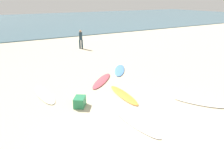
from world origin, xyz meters
TOP-DOWN VIEW (x-y plane):
  - ground_plane at (0.00, 0.00)m, footprint 120.00×120.00m
  - ocean_water at (0.00, 39.60)m, footprint 120.00×40.00m
  - surfboard_0 at (2.52, 6.42)m, footprint 1.86×2.27m
  - surfboard_1 at (0.71, 5.33)m, footprint 2.17×2.11m
  - surfboard_2 at (-2.40, 5.12)m, footprint 0.65×2.49m
  - surfboard_3 at (0.69, 3.18)m, footprint 0.71×2.44m
  - surfboard_4 at (3.03, 0.89)m, footprint 1.60×2.07m
  - surfboard_5 at (-0.26, 0.91)m, footprint 0.67×2.35m
  - beachgoer_near at (3.00, 13.41)m, footprint 0.38×0.38m
  - beach_cooler at (-1.45, 3.22)m, footprint 0.69×0.73m

SIDE VIEW (x-z plane):
  - ground_plane at x=0.00m, z-range 0.00..0.00m
  - surfboard_5 at x=-0.26m, z-range 0.00..0.06m
  - surfboard_2 at x=-2.40m, z-range 0.00..0.07m
  - surfboard_4 at x=3.03m, z-range 0.00..0.07m
  - surfboard_3 at x=0.69m, z-range 0.00..0.07m
  - surfboard_0 at x=2.52m, z-range 0.00..0.07m
  - surfboard_1 at x=0.71m, z-range 0.00..0.08m
  - ocean_water at x=0.00m, z-range 0.00..0.08m
  - beach_cooler at x=-1.45m, z-range 0.00..0.40m
  - beachgoer_near at x=3.00m, z-range 0.09..1.71m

